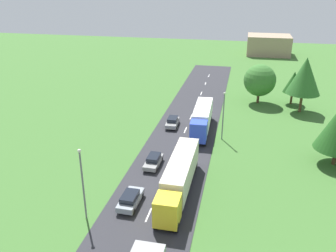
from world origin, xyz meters
name	(u,v)px	position (x,y,z in m)	size (l,w,h in m)	color
road	(147,219)	(0.00, 24.50, 0.03)	(10.00, 140.00, 0.06)	#2B2B30
lane_marking_centre	(139,236)	(0.00, 21.84, 0.07)	(0.16, 124.24, 0.01)	white
truck_second	(179,176)	(2.31, 29.97, 2.22)	(2.53, 14.28, 3.78)	yellow
truck_third	(202,118)	(2.57, 48.34, 2.20)	(2.80, 12.20, 3.73)	blue
car_third	(130,199)	(-2.35, 26.41, 0.84)	(1.92, 4.37, 1.49)	#8C939E
car_fourth	(153,161)	(-2.09, 35.34, 0.82)	(1.81, 4.25, 1.46)	gray
car_fifth	(172,122)	(-2.38, 49.03, 0.84)	(1.93, 4.32, 1.51)	gray
lamppost_second	(83,181)	(-6.14, 23.42, 4.43)	(0.36, 0.36, 7.90)	slate
lamppost_third	(223,113)	(6.01, 45.76, 4.24)	(0.36, 0.36, 7.55)	slate
tree_birch	(294,82)	(18.02, 65.29, 4.38)	(3.70, 3.70, 6.43)	#513823
tree_pine	(305,76)	(19.15, 60.90, 6.80)	(5.96, 5.96, 10.10)	#513823
tree_elm	(260,80)	(11.66, 64.46, 4.60)	(6.15, 6.15, 7.68)	#513823
distant_building	(268,45)	(15.60, 114.59, 3.05)	(13.35, 10.62, 6.10)	#9E846B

